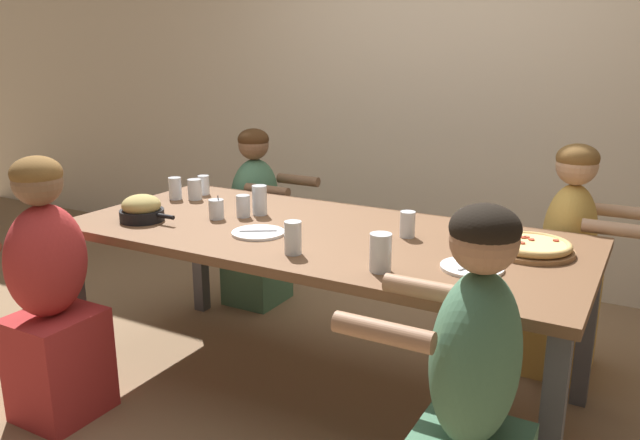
{
  "coord_description": "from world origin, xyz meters",
  "views": [
    {
      "loc": [
        1.28,
        -2.3,
        1.53
      ],
      "look_at": [
        0.0,
        0.0,
        0.82
      ],
      "focal_mm": 35.0,
      "sensor_mm": 36.0,
      "label": 1
    }
  ],
  "objects_px": {
    "drinking_glass_g": "(204,186)",
    "diner_far_left": "(256,226)",
    "drinking_glass_d": "(243,207)",
    "drinking_glass_a": "(175,190)",
    "cocktail_glass_blue": "(216,210)",
    "diner_near_right": "(470,420)",
    "empty_plate_b": "(472,267)",
    "pizza_board_main": "(532,247)",
    "drinking_glass_b": "(407,226)",
    "diner_far_right": "(566,271)",
    "drinking_glass_c": "(380,254)",
    "drinking_glass_h": "(260,200)",
    "empty_plate_a": "(258,233)",
    "drinking_glass_e": "(468,222)",
    "drinking_glass_i": "(293,238)",
    "drinking_glass_f": "(195,189)",
    "diner_near_left": "(51,302)",
    "skillet_bowl": "(142,209)"
  },
  "relations": [
    {
      "from": "drinking_glass_h",
      "to": "empty_plate_a",
      "type": "bearing_deg",
      "value": -56.72
    },
    {
      "from": "drinking_glass_d",
      "to": "diner_far_right",
      "type": "bearing_deg",
      "value": 26.94
    },
    {
      "from": "cocktail_glass_blue",
      "to": "drinking_glass_f",
      "type": "bearing_deg",
      "value": 143.48
    },
    {
      "from": "empty_plate_b",
      "to": "drinking_glass_a",
      "type": "distance_m",
      "value": 1.73
    },
    {
      "from": "drinking_glass_d",
      "to": "diner_far_left",
      "type": "relative_size",
      "value": 0.1
    },
    {
      "from": "drinking_glass_c",
      "to": "drinking_glass_g",
      "type": "height_order",
      "value": "drinking_glass_c"
    },
    {
      "from": "drinking_glass_b",
      "to": "diner_near_right",
      "type": "distance_m",
      "value": 1.03
    },
    {
      "from": "drinking_glass_d",
      "to": "diner_far_left",
      "type": "bearing_deg",
      "value": 121.09
    },
    {
      "from": "pizza_board_main",
      "to": "empty_plate_b",
      "type": "height_order",
      "value": "pizza_board_main"
    },
    {
      "from": "empty_plate_b",
      "to": "drinking_glass_i",
      "type": "bearing_deg",
      "value": -165.69
    },
    {
      "from": "cocktail_glass_blue",
      "to": "drinking_glass_e",
      "type": "xyz_separation_m",
      "value": [
        1.1,
        0.35,
        0.0
      ]
    },
    {
      "from": "pizza_board_main",
      "to": "drinking_glass_a",
      "type": "height_order",
      "value": "drinking_glass_a"
    },
    {
      "from": "drinking_glass_h",
      "to": "diner_far_right",
      "type": "xyz_separation_m",
      "value": [
        1.34,
        0.63,
        -0.33
      ]
    },
    {
      "from": "drinking_glass_c",
      "to": "diner_near_right",
      "type": "relative_size",
      "value": 0.12
    },
    {
      "from": "pizza_board_main",
      "to": "drinking_glass_f",
      "type": "bearing_deg",
      "value": 177.79
    },
    {
      "from": "drinking_glass_i",
      "to": "cocktail_glass_blue",
      "type": "bearing_deg",
      "value": 155.19
    },
    {
      "from": "drinking_glass_d",
      "to": "drinking_glass_g",
      "type": "distance_m",
      "value": 0.56
    },
    {
      "from": "empty_plate_b",
      "to": "diner_far_right",
      "type": "relative_size",
      "value": 0.2
    },
    {
      "from": "drinking_glass_d",
      "to": "drinking_glass_i",
      "type": "xyz_separation_m",
      "value": [
        0.5,
        -0.36,
        0.02
      ]
    },
    {
      "from": "drinking_glass_a",
      "to": "drinking_glass_c",
      "type": "bearing_deg",
      "value": -19.58
    },
    {
      "from": "empty_plate_b",
      "to": "diner_far_left",
      "type": "distance_m",
      "value": 1.84
    },
    {
      "from": "drinking_glass_i",
      "to": "diner_near_right",
      "type": "xyz_separation_m",
      "value": [
        0.83,
        -0.4,
        -0.31
      ]
    },
    {
      "from": "drinking_glass_d",
      "to": "drinking_glass_a",
      "type": "bearing_deg",
      "value": 166.99
    },
    {
      "from": "drinking_glass_i",
      "to": "empty_plate_b",
      "type": "bearing_deg",
      "value": 14.31
    },
    {
      "from": "drinking_glass_g",
      "to": "pizza_board_main",
      "type": "bearing_deg",
      "value": -5.96
    },
    {
      "from": "pizza_board_main",
      "to": "diner_far_left",
      "type": "distance_m",
      "value": 1.86
    },
    {
      "from": "drinking_glass_e",
      "to": "drinking_glass_i",
      "type": "relative_size",
      "value": 0.78
    },
    {
      "from": "skillet_bowl",
      "to": "drinking_glass_e",
      "type": "height_order",
      "value": "skillet_bowl"
    },
    {
      "from": "empty_plate_a",
      "to": "drinking_glass_e",
      "type": "relative_size",
      "value": 2.27
    },
    {
      "from": "drinking_glass_f",
      "to": "drinking_glass_c",
      "type": "bearing_deg",
      "value": -22.58
    },
    {
      "from": "drinking_glass_a",
      "to": "drinking_glass_d",
      "type": "relative_size",
      "value": 1.11
    },
    {
      "from": "drinking_glass_f",
      "to": "drinking_glass_i",
      "type": "xyz_separation_m",
      "value": [
        0.94,
        -0.53,
        0.01
      ]
    },
    {
      "from": "drinking_glass_g",
      "to": "diner_far_right",
      "type": "height_order",
      "value": "diner_far_right"
    },
    {
      "from": "cocktail_glass_blue",
      "to": "drinking_glass_d",
      "type": "bearing_deg",
      "value": 45.11
    },
    {
      "from": "pizza_board_main",
      "to": "drinking_glass_c",
      "type": "xyz_separation_m",
      "value": [
        -0.43,
        -0.48,
        0.04
      ]
    },
    {
      "from": "drinking_glass_a",
      "to": "drinking_glass_i",
      "type": "bearing_deg",
      "value": -25.16
    },
    {
      "from": "drinking_glass_a",
      "to": "diner_near_left",
      "type": "xyz_separation_m",
      "value": [
        0.1,
        -0.89,
        -0.3
      ]
    },
    {
      "from": "drinking_glass_g",
      "to": "diner_far_left",
      "type": "relative_size",
      "value": 0.1
    },
    {
      "from": "drinking_glass_g",
      "to": "diner_near_right",
      "type": "relative_size",
      "value": 0.09
    },
    {
      "from": "empty_plate_a",
      "to": "diner_near_left",
      "type": "xyz_separation_m",
      "value": [
        -0.67,
        -0.56,
        -0.25
      ]
    },
    {
      "from": "pizza_board_main",
      "to": "drinking_glass_e",
      "type": "relative_size",
      "value": 3.21
    },
    {
      "from": "drinking_glass_g",
      "to": "diner_near_left",
      "type": "bearing_deg",
      "value": -87.97
    },
    {
      "from": "diner_far_right",
      "to": "pizza_board_main",
      "type": "bearing_deg",
      "value": -6.51
    },
    {
      "from": "diner_near_right",
      "to": "skillet_bowl",
      "type": "bearing_deg",
      "value": 74.28
    },
    {
      "from": "drinking_glass_d",
      "to": "drinking_glass_h",
      "type": "distance_m",
      "value": 0.09
    },
    {
      "from": "drinking_glass_i",
      "to": "diner_near_right",
      "type": "relative_size",
      "value": 0.11
    },
    {
      "from": "drinking_glass_e",
      "to": "drinking_glass_h",
      "type": "height_order",
      "value": "drinking_glass_h"
    },
    {
      "from": "cocktail_glass_blue",
      "to": "drinking_glass_d",
      "type": "relative_size",
      "value": 1.1
    },
    {
      "from": "diner_near_left",
      "to": "diner_far_left",
      "type": "bearing_deg",
      "value": -0.63
    },
    {
      "from": "drinking_glass_b",
      "to": "diner_far_right",
      "type": "bearing_deg",
      "value": 47.74
    }
  ]
}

